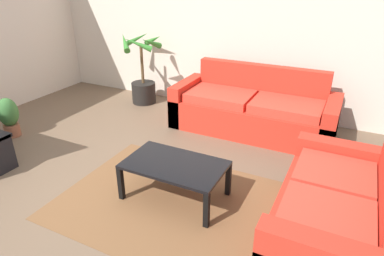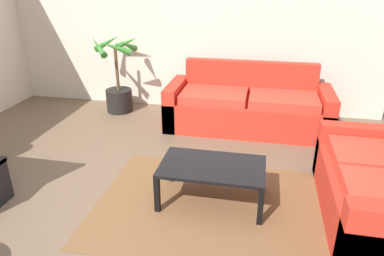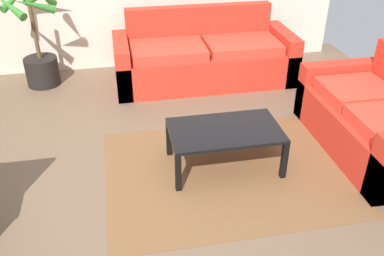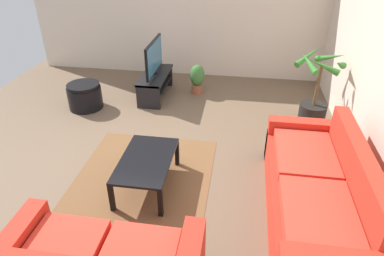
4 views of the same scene
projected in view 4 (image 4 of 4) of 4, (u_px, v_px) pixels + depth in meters
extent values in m
plane|color=brown|center=(137.00, 149.00, 4.91)|extent=(6.60, 6.60, 0.00)
cube|color=beige|center=(176.00, 8.00, 6.77)|extent=(0.06, 6.00, 2.70)
cube|color=red|center=(311.00, 201.00, 3.68)|extent=(2.29, 0.90, 0.42)
cube|color=red|center=(358.00, 171.00, 3.40)|extent=(1.93, 0.16, 0.48)
cube|color=red|center=(301.00, 141.00, 4.52)|extent=(0.18, 0.90, 0.62)
cube|color=red|center=(305.00, 155.00, 3.96)|extent=(0.92, 0.66, 0.12)
cube|color=red|center=(318.00, 214.00, 3.14)|extent=(0.92, 0.66, 0.12)
cube|color=red|center=(62.00, 250.00, 2.79)|extent=(0.66, 0.60, 0.12)
cube|color=black|center=(155.00, 75.00, 6.23)|extent=(1.10, 0.45, 0.04)
cube|color=black|center=(156.00, 86.00, 6.34)|extent=(1.02, 0.39, 0.03)
cube|color=black|center=(162.00, 75.00, 6.77)|extent=(0.06, 0.41, 0.44)
cube|color=black|center=(148.00, 97.00, 5.89)|extent=(0.06, 0.41, 0.44)
cube|color=black|center=(154.00, 57.00, 6.05)|extent=(1.01, 0.04, 0.57)
cube|color=teal|center=(155.00, 57.00, 6.05)|extent=(0.96, 0.01, 0.52)
cylinder|color=black|center=(155.00, 73.00, 6.21)|extent=(0.10, 0.10, 0.04)
cube|color=black|center=(146.00, 160.00, 4.03)|extent=(1.00, 0.60, 0.03)
cube|color=black|center=(137.00, 149.00, 4.57)|extent=(0.05, 0.05, 0.37)
cube|color=black|center=(112.00, 198.00, 3.76)|extent=(0.05, 0.05, 0.37)
cube|color=black|center=(177.00, 153.00, 4.50)|extent=(0.05, 0.05, 0.37)
cube|color=black|center=(160.00, 203.00, 3.69)|extent=(0.05, 0.05, 0.37)
cube|color=brown|center=(140.00, 184.00, 4.24)|extent=(2.20, 1.70, 0.01)
cylinder|color=black|center=(312.00, 115.00, 5.41)|extent=(0.42, 0.42, 0.36)
cylinder|color=brown|center=(318.00, 85.00, 5.15)|extent=(0.05, 0.05, 0.67)
cone|color=#337C2B|center=(324.00, 66.00, 4.77)|extent=(0.15, 0.47, 0.26)
cone|color=#337C2B|center=(340.00, 64.00, 4.83)|extent=(0.48, 0.31, 0.27)
cone|color=#337C2B|center=(330.00, 57.00, 5.09)|extent=(0.35, 0.42, 0.25)
cone|color=#337C2B|center=(308.00, 56.00, 5.14)|extent=(0.43, 0.44, 0.28)
cone|color=#337C2B|center=(309.00, 62.00, 4.90)|extent=(0.47, 0.28, 0.26)
cylinder|color=brown|center=(197.00, 89.00, 6.50)|extent=(0.21, 0.21, 0.18)
ellipsoid|color=#396D33|center=(197.00, 75.00, 6.36)|extent=(0.27, 0.27, 0.41)
cylinder|color=black|center=(85.00, 97.00, 5.94)|extent=(0.58, 0.58, 0.38)
cylinder|color=black|center=(83.00, 86.00, 5.82)|extent=(0.55, 0.55, 0.06)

